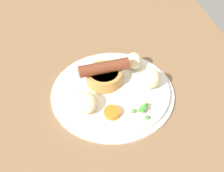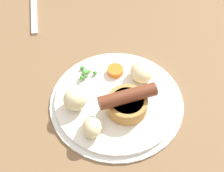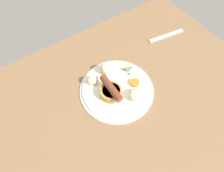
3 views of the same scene
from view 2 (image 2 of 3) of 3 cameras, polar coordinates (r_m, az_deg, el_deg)
dining_table at (r=70.47cm, az=3.45°, el=-2.26°), size 110.00×80.00×3.00cm
dinner_plate at (r=67.41cm, az=0.84°, el=-2.71°), size 28.83×28.83×1.40cm
sausage_pudding at (r=63.20cm, az=2.81°, el=-2.98°), size 8.33×11.80×5.94cm
pea_pile at (r=70.14cm, az=-4.88°, el=2.52°), size 4.12×4.16×1.94cm
potato_chunk_0 at (r=64.17cm, az=-6.81°, el=-2.42°), size 5.25×5.33×4.68cm
potato_chunk_1 at (r=69.21cm, az=5.46°, el=2.62°), size 6.91×6.49×3.86cm
potato_chunk_2 at (r=60.65cm, az=-3.69°, el=-7.53°), size 5.36×4.84×3.92cm
carrot_slice_1 at (r=70.82cm, az=0.60°, el=2.82°), size 4.83×4.83×1.25cm
fork at (r=91.43cm, az=-14.06°, el=12.99°), size 18.02×4.48×0.60cm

